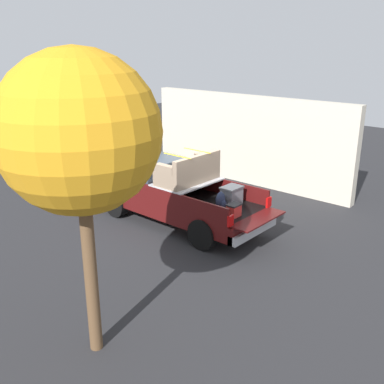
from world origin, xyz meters
The scene contains 5 objects.
ground_plane centered at (0.00, 0.00, 0.00)m, with size 40.00×40.00×0.00m, color #262628.
pickup_truck centered at (0.35, 0.00, 0.95)m, with size 6.05×2.06×2.23m.
building_facade centered at (0.85, -4.81, 1.67)m, with size 8.65×0.36×3.33m, color beige.
tree_background centered at (-2.86, 5.19, 3.86)m, with size 2.54×2.54×5.16m.
trash_can centered at (4.48, -3.04, 0.50)m, with size 0.60×0.60×0.98m.
Camera 1 is at (-8.48, 9.03, 5.18)m, focal length 41.26 mm.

